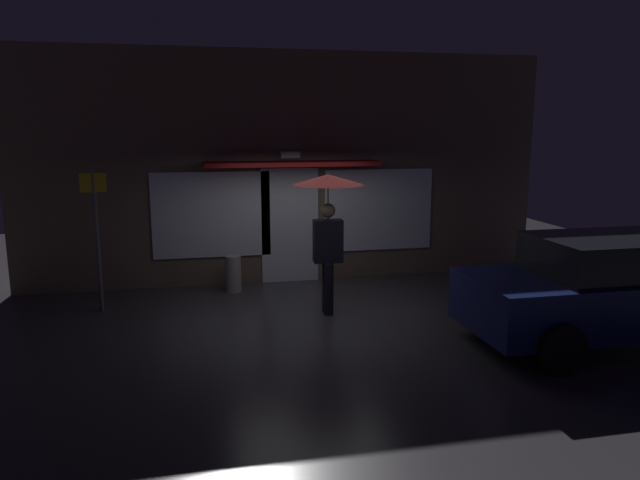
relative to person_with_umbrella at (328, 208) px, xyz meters
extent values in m
plane|color=#38353A|center=(-0.26, -0.06, -1.72)|extent=(18.00, 18.00, 0.00)
cube|color=brown|center=(-0.26, 2.29, 0.47)|extent=(10.09, 0.30, 4.36)
cube|color=white|center=(-0.26, 2.12, -0.62)|extent=(1.10, 0.04, 2.20)
cube|color=white|center=(-1.73, 2.12, -0.37)|extent=(2.18, 0.04, 1.60)
cube|color=white|center=(1.52, 2.12, -0.37)|extent=(2.18, 0.04, 1.60)
cube|color=white|center=(-0.26, 2.04, 0.73)|extent=(0.36, 0.16, 0.12)
cube|color=maroon|center=(-0.26, 1.79, 0.58)|extent=(3.20, 0.70, 0.08)
cylinder|color=black|center=(0.01, 0.10, -1.29)|extent=(0.15, 0.15, 0.84)
cylinder|color=black|center=(-0.01, -0.10, -1.29)|extent=(0.15, 0.15, 0.84)
cube|color=black|center=(0.00, 0.00, -0.53)|extent=(0.47, 0.26, 0.68)
cube|color=silver|center=(-0.01, 0.13, -0.53)|extent=(0.14, 0.03, 0.54)
cube|color=#721966|center=(-0.01, 0.13, -0.55)|extent=(0.05, 0.03, 0.44)
sphere|color=tan|center=(0.00, 0.00, -0.05)|extent=(0.23, 0.23, 0.23)
cylinder|color=slate|center=(0.00, 0.00, 0.01)|extent=(0.02, 0.02, 1.02)
cone|color=#4C0C0C|center=(0.00, 0.00, 0.44)|extent=(1.13, 1.13, 0.16)
cube|color=navy|center=(3.70, -2.12, -1.09)|extent=(4.40, 1.66, 0.72)
cube|color=black|center=(3.70, -2.12, -0.47)|extent=(2.47, 1.46, 0.51)
cylinder|color=black|center=(2.20, -1.30, -1.40)|extent=(0.64, 0.22, 0.64)
cylinder|color=black|center=(2.20, -2.95, -1.40)|extent=(0.64, 0.22, 0.64)
cylinder|color=#595B60|center=(-3.59, 0.88, -0.54)|extent=(0.07, 0.07, 2.35)
cube|color=gold|center=(-3.59, 0.86, 0.38)|extent=(0.40, 0.02, 0.30)
cylinder|color=#9E998E|center=(-1.40, 1.59, -1.38)|extent=(0.29, 0.29, 0.67)
camera|label=1|loc=(-2.08, -8.99, 1.24)|focal=33.33mm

